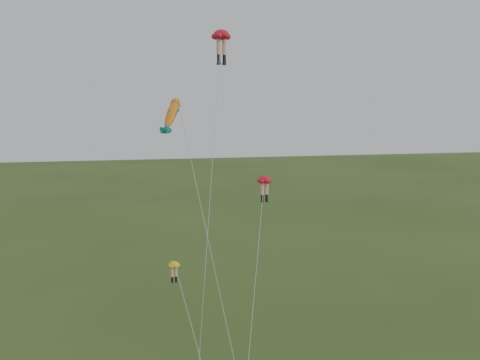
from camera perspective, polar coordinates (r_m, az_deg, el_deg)
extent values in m
ellipsoid|color=red|center=(45.24, -2.00, 15.24)|extent=(2.04, 2.04, 0.83)
cylinder|color=#EDAE8C|center=(45.01, -2.29, 14.02)|extent=(0.37, 0.37, 1.27)
cylinder|color=black|center=(44.92, -2.28, 12.82)|extent=(0.29, 0.29, 0.63)
cube|color=black|center=(44.88, -2.28, 12.29)|extent=(0.30, 0.41, 0.18)
cylinder|color=#EDAE8C|center=(45.23, -1.69, 14.00)|extent=(0.37, 0.37, 1.27)
cylinder|color=black|center=(45.14, -1.69, 12.79)|extent=(0.29, 0.29, 0.63)
cube|color=black|center=(45.11, -1.69, 12.28)|extent=(0.30, 0.41, 0.18)
cylinder|color=silver|center=(38.93, -3.12, -0.55)|extent=(4.05, 12.22, 23.83)
ellipsoid|color=red|center=(41.87, 2.63, 0.06)|extent=(1.32, 1.32, 0.61)
cylinder|color=#EDAE8C|center=(41.92, 2.39, -0.93)|extent=(0.27, 0.27, 0.94)
cylinder|color=black|center=(42.03, 2.38, -1.88)|extent=(0.21, 0.21, 0.47)
cube|color=black|center=(42.08, 2.38, -2.29)|extent=(0.17, 0.28, 0.14)
cylinder|color=#EDAE8C|center=(42.04, 2.87, -0.91)|extent=(0.27, 0.27, 0.94)
cylinder|color=black|center=(42.16, 2.86, -1.85)|extent=(0.21, 0.21, 0.47)
cube|color=black|center=(42.21, 2.86, -2.26)|extent=(0.17, 0.28, 0.14)
cylinder|color=silver|center=(38.05, 1.74, -9.71)|extent=(3.88, 9.80, 12.24)
ellipsoid|color=yellow|center=(35.67, -7.07, -8.92)|extent=(0.97, 0.97, 0.42)
cylinder|color=#EDAE8C|center=(35.78, -7.26, -9.70)|extent=(0.19, 0.19, 0.65)
cylinder|color=black|center=(35.93, -7.24, -10.43)|extent=(0.15, 0.15, 0.32)
cube|color=black|center=(36.00, -7.24, -10.75)|extent=(0.13, 0.20, 0.09)
cylinder|color=#EDAE8C|center=(35.85, -6.85, -9.66)|extent=(0.19, 0.19, 0.65)
cylinder|color=black|center=(35.99, -6.84, -10.39)|extent=(0.15, 0.15, 0.32)
cube|color=black|center=(36.06, -6.83, -10.71)|extent=(0.13, 0.20, 0.09)
cylinder|color=silver|center=(34.45, -5.03, -15.83)|extent=(1.73, 5.48, 7.56)
ellipsoid|color=gold|center=(42.89, -7.26, 7.13)|extent=(2.22, 2.98, 2.90)
sphere|color=gold|center=(42.89, -7.26, 7.13)|extent=(1.41, 1.55, 1.27)
cone|color=#127677|center=(42.89, -7.26, 7.13)|extent=(1.20, 1.39, 1.20)
cone|color=#127677|center=(42.89, -7.26, 7.13)|extent=(1.20, 1.39, 1.20)
cone|color=#127677|center=(42.89, -7.26, 7.13)|extent=(0.68, 0.78, 0.67)
cone|color=#127677|center=(42.89, -7.26, 7.13)|extent=(0.68, 0.78, 0.67)
cone|color=red|center=(42.89, -7.26, 7.13)|extent=(0.71, 0.80, 0.66)
cylinder|color=silver|center=(37.65, -4.00, -6.06)|extent=(2.71, 13.15, 17.12)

